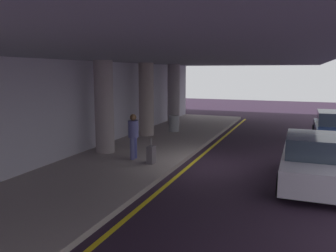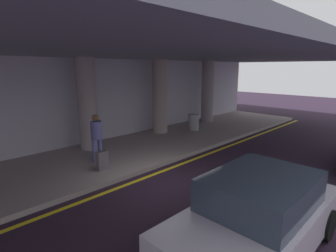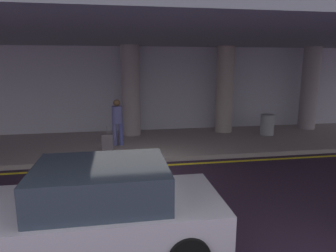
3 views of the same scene
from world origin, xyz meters
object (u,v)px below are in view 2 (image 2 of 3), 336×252
at_px(traveler_with_luggage, 96,135).
at_px(suitcase_upright_primary, 102,161).
at_px(support_column_right_mid, 208,92).
at_px(trash_bin_steel, 194,122).
at_px(support_column_center, 160,97).
at_px(car_silver, 257,216).
at_px(support_column_left_mid, 87,104).

height_order(traveler_with_luggage, suitcase_upright_primary, traveler_with_luggage).
bearing_deg(suitcase_upright_primary, traveler_with_luggage, 86.06).
relative_size(support_column_right_mid, trash_bin_steel, 4.29).
bearing_deg(support_column_center, car_silver, -122.45).
xyz_separation_m(traveler_with_luggage, suitcase_upright_primary, (-0.35, -0.87, -0.65)).
distance_m(support_column_left_mid, support_column_right_mid, 8.00).
xyz_separation_m(support_column_right_mid, traveler_with_luggage, (-8.58, -1.57, -0.86)).
bearing_deg(support_column_left_mid, car_silver, -96.77).
height_order(support_column_right_mid, traveler_with_luggage, support_column_right_mid).
bearing_deg(car_silver, traveler_with_luggage, -96.13).
relative_size(suitcase_upright_primary, trash_bin_steel, 1.06).
xyz_separation_m(support_column_center, car_silver, (-4.92, -7.74, -1.26)).
bearing_deg(traveler_with_luggage, car_silver, 18.67).
xyz_separation_m(traveler_with_luggage, trash_bin_steel, (6.17, 0.66, -0.54)).
distance_m(car_silver, trash_bin_steel, 9.43).
xyz_separation_m(support_column_center, support_column_right_mid, (4.00, 0.00, 0.00)).
bearing_deg(traveler_with_luggage, support_column_center, 130.73).
bearing_deg(car_silver, suitcase_upright_primary, -92.86).
height_order(support_column_left_mid, car_silver, support_column_left_mid).
bearing_deg(suitcase_upright_primary, support_column_right_mid, 33.39).
bearing_deg(suitcase_upright_primary, car_silver, -71.73).
distance_m(car_silver, suitcase_upright_primary, 5.31).
xyz_separation_m(support_column_left_mid, traveler_with_luggage, (-0.58, -1.57, -0.86)).
height_order(support_column_right_mid, trash_bin_steel, support_column_right_mid).
relative_size(support_column_center, suitcase_upright_primary, 4.06).
relative_size(support_column_left_mid, traveler_with_luggage, 2.17).
bearing_deg(suitcase_upright_primary, support_column_center, 44.42).
height_order(support_column_left_mid, support_column_right_mid, same).
relative_size(support_column_center, support_column_right_mid, 1.00).
bearing_deg(traveler_with_luggage, trash_bin_steel, 117.93).
xyz_separation_m(support_column_left_mid, support_column_right_mid, (8.00, 0.00, 0.00)).
distance_m(support_column_right_mid, car_silver, 11.87).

